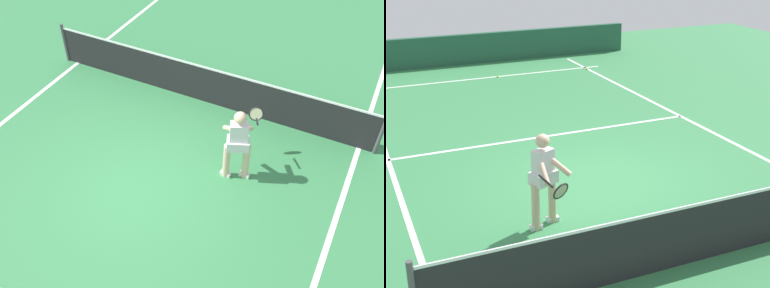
# 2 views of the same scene
# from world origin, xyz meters

# --- Properties ---
(ground_plane) EXTENTS (28.45, 28.45, 0.00)m
(ground_plane) POSITION_xyz_m (0.00, 0.00, 0.00)
(ground_plane) COLOR #38844C
(sideline_right_marking) EXTENTS (0.10, 19.88, 0.01)m
(sideline_right_marking) POSITION_xyz_m (3.55, 0.00, 0.00)
(sideline_right_marking) COLOR white
(sideline_right_marking) RESTS_ON ground
(court_net) EXTENTS (7.78, 0.08, 1.01)m
(court_net) POSITION_xyz_m (0.00, 3.04, 0.47)
(court_net) COLOR #4C4C51
(court_net) RESTS_ON ground
(tennis_player) EXTENTS (0.67, 1.11, 1.55)m
(tennis_player) POSITION_xyz_m (1.57, 1.22, 0.85)
(tennis_player) COLOR beige
(tennis_player) RESTS_ON ground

